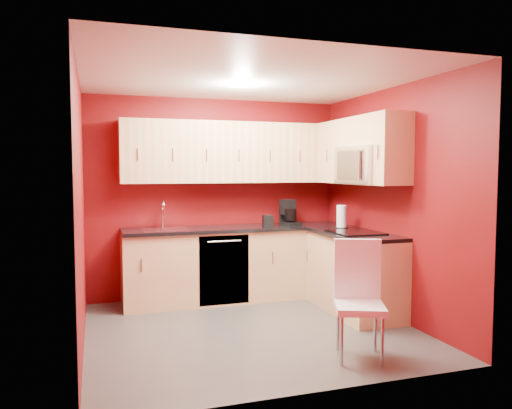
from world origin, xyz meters
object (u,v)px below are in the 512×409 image
paper_towel (342,217)px  napkin_holder (268,221)px  coffee_maker (290,212)px  dining_chair (360,301)px  sink (165,226)px  microwave (366,165)px

paper_towel → napkin_holder: bearing=147.3°
coffee_maker → paper_towel: 0.71m
dining_chair → napkin_holder: bearing=114.2°
sink → paper_towel: (2.05, -0.55, 0.10)m
microwave → napkin_holder: 1.43m
microwave → coffee_maker: 1.27m
microwave → sink: (-2.09, 1.00, -0.72)m
coffee_maker → dining_chair: bearing=-110.9°
sink → paper_towel: 2.12m
napkin_holder → paper_towel: (0.77, -0.49, 0.07)m
napkin_holder → paper_towel: size_ratio=0.48×
sink → coffee_maker: 1.61m
paper_towel → dining_chair: (-0.70, -1.67, -0.55)m
microwave → dining_chair: 1.84m
dining_chair → coffee_maker: bearing=105.8°
napkin_holder → dining_chair: size_ratio=0.13×
coffee_maker → microwave: bearing=-78.3°
napkin_holder → dining_chair: (0.07, -2.16, -0.47)m
sink → paper_towel: size_ratio=1.89×
microwave → coffee_maker: (-0.49, 1.01, -0.59)m
sink → paper_towel: bearing=-14.9°
microwave → dining_chair: size_ratio=0.76×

